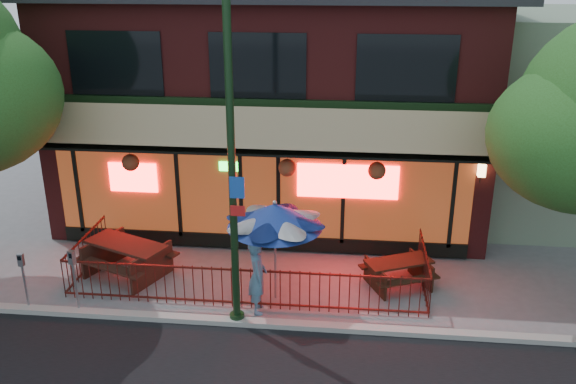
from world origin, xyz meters
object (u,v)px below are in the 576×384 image
street_light (233,187)px  picnic_table_left (127,254)px  parking_meter_far (23,272)px  pedestrian (257,276)px  picnic_table_right (398,269)px  parking_meter_near (74,271)px  patio_umbrella (275,215)px

street_light → picnic_table_left: (-3.11, 1.83, -2.57)m
street_light → parking_meter_far: street_light is taller
pedestrian → parking_meter_far: (-5.18, -0.50, 0.07)m
picnic_table_right → parking_meter_far: size_ratio=1.39×
street_light → pedestrian: (0.39, 0.50, -2.27)m
street_light → pedestrian: 2.36m
street_light → parking_meter_near: size_ratio=4.56×
pedestrian → street_light: bearing=132.5°
pedestrian → parking_meter_near: bearing=87.2°
patio_umbrella → parking_meter_far: size_ratio=1.75×
picnic_table_right → patio_umbrella: bearing=-163.3°
street_light → pedestrian: bearing=52.4°
street_light → pedestrian: size_ratio=3.97×
picnic_table_left → pedestrian: size_ratio=1.43×
picnic_table_left → picnic_table_right: picnic_table_left is taller
picnic_table_right → parking_meter_near: bearing=-164.7°
patio_umbrella → parking_meter_far: (-5.51, -1.10, -1.15)m
patio_umbrella → parking_meter_near: (-4.32, -1.10, -1.06)m
parking_meter_far → street_light: bearing=-0.0°
parking_meter_near → parking_meter_far: 1.19m
pedestrian → parking_meter_far: 5.21m
patio_umbrella → parking_meter_near: bearing=-165.7°
street_light → picnic_table_right: size_ratio=3.59×
picnic_table_left → patio_umbrella: (3.82, -0.73, 1.52)m
picnic_table_right → parking_meter_near: 7.49m
pedestrian → parking_meter_near: pedestrian is taller
street_light → picnic_table_left: size_ratio=2.78×
patio_umbrella → parking_meter_near: 4.58m
patio_umbrella → parking_meter_far: bearing=-168.7°
patio_umbrella → parking_meter_far: 5.73m
parking_meter_far → pedestrian: bearing=5.5°
picnic_table_right → parking_meter_far: 8.63m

